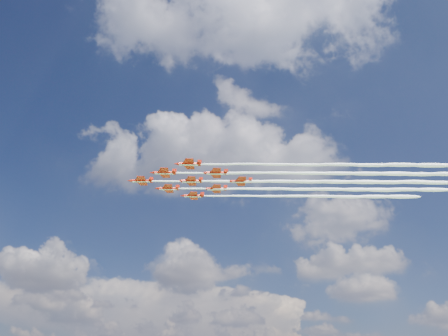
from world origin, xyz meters
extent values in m
cylinder|color=red|center=(-21.70, -5.92, 76.43)|extent=(7.53, 2.10, 1.03)
cone|color=red|center=(-26.32, -6.60, 76.43)|extent=(2.00, 1.29, 1.03)
cone|color=red|center=(-17.36, -5.28, 76.43)|extent=(1.52, 1.13, 0.93)
ellipsoid|color=black|center=(-23.55, -6.19, 76.85)|extent=(2.04, 1.12, 0.67)
cube|color=red|center=(-21.24, -5.85, 76.38)|extent=(4.20, 8.92, 0.13)
cube|color=red|center=(-18.01, -5.38, 76.43)|extent=(1.78, 3.51, 0.11)
cube|color=red|center=(-17.83, -5.35, 77.27)|extent=(1.50, 0.35, 1.68)
cube|color=white|center=(-21.70, -5.92, 75.96)|extent=(7.04, 1.85, 0.11)
cylinder|color=red|center=(-10.91, -11.83, 76.43)|extent=(7.53, 2.10, 1.03)
cone|color=red|center=(-15.52, -12.51, 76.43)|extent=(2.00, 1.29, 1.03)
cone|color=red|center=(-6.57, -11.20, 76.43)|extent=(1.52, 1.13, 0.93)
ellipsoid|color=black|center=(-12.75, -12.11, 76.85)|extent=(2.04, 1.12, 0.67)
cube|color=red|center=(-10.44, -11.77, 76.38)|extent=(4.20, 8.92, 0.13)
cube|color=red|center=(-7.21, -11.29, 76.43)|extent=(1.78, 3.51, 0.11)
cube|color=red|center=(-7.03, -11.26, 77.27)|extent=(1.50, 0.35, 1.68)
cube|color=white|center=(-10.91, -11.83, 75.96)|extent=(7.04, 1.85, 0.11)
cylinder|color=red|center=(-13.06, 2.85, 76.43)|extent=(7.53, 2.10, 1.03)
cone|color=red|center=(-17.68, 2.17, 76.43)|extent=(2.00, 1.29, 1.03)
cone|color=red|center=(-8.73, 3.49, 76.43)|extent=(1.52, 1.13, 0.93)
ellipsoid|color=black|center=(-14.91, 2.58, 76.85)|extent=(2.04, 1.12, 0.67)
cube|color=red|center=(-12.60, 2.92, 76.38)|extent=(4.20, 8.92, 0.13)
cube|color=red|center=(-9.37, 3.39, 76.43)|extent=(1.78, 3.51, 0.11)
cube|color=red|center=(-9.19, 3.42, 77.27)|extent=(1.50, 0.35, 1.68)
cube|color=white|center=(-13.06, 2.85, 75.96)|extent=(7.04, 1.85, 0.11)
cylinder|color=red|center=(-0.11, -17.75, 76.43)|extent=(7.53, 2.10, 1.03)
cone|color=red|center=(-4.72, -18.43, 76.43)|extent=(2.00, 1.29, 1.03)
cone|color=red|center=(4.23, -17.11, 76.43)|extent=(1.52, 1.13, 0.93)
ellipsoid|color=black|center=(-1.95, -18.02, 76.85)|extent=(2.04, 1.12, 0.67)
cube|color=red|center=(0.35, -17.68, 76.38)|extent=(4.20, 8.92, 0.13)
cube|color=red|center=(3.58, -17.21, 76.43)|extent=(1.78, 3.51, 0.11)
cube|color=red|center=(3.77, -17.18, 77.27)|extent=(1.50, 0.35, 1.68)
cube|color=white|center=(-0.11, -17.75, 75.96)|extent=(7.04, 1.85, 0.11)
cylinder|color=red|center=(-2.27, -3.06, 76.43)|extent=(7.53, 2.10, 1.03)
cone|color=red|center=(-6.88, -3.74, 76.43)|extent=(2.00, 1.29, 1.03)
cone|color=red|center=(2.07, -2.43, 76.43)|extent=(1.52, 1.13, 0.93)
ellipsoid|color=black|center=(-4.11, -3.33, 76.85)|extent=(2.04, 1.12, 0.67)
cube|color=red|center=(-1.81, -3.00, 76.38)|extent=(4.20, 8.92, 0.13)
cube|color=red|center=(1.42, -2.52, 76.43)|extent=(1.78, 3.51, 0.11)
cube|color=red|center=(1.61, -2.49, 77.27)|extent=(1.50, 0.35, 1.68)
cube|color=white|center=(-2.27, -3.06, 75.96)|extent=(7.04, 1.85, 0.11)
cylinder|color=red|center=(-4.43, 11.62, 76.43)|extent=(7.53, 2.10, 1.03)
cone|color=red|center=(-9.04, 10.94, 76.43)|extent=(2.00, 1.29, 1.03)
cone|color=red|center=(-0.09, 12.26, 76.43)|extent=(1.52, 1.13, 0.93)
ellipsoid|color=black|center=(-6.27, 11.35, 76.85)|extent=(2.04, 1.12, 0.67)
cube|color=red|center=(-3.97, 11.69, 76.38)|extent=(4.20, 8.92, 0.13)
cube|color=red|center=(-0.74, 12.17, 76.43)|extent=(1.78, 3.51, 0.11)
cube|color=red|center=(-0.55, 12.19, 77.27)|extent=(1.50, 0.35, 1.68)
cube|color=white|center=(-4.43, 11.62, 75.96)|extent=(7.04, 1.85, 0.11)
cylinder|color=red|center=(8.53, -8.98, 76.43)|extent=(7.53, 2.10, 1.03)
cone|color=red|center=(3.91, -9.66, 76.43)|extent=(2.00, 1.29, 1.03)
cone|color=red|center=(12.86, -8.34, 76.43)|extent=(1.52, 1.13, 0.93)
ellipsoid|color=black|center=(6.68, -9.25, 76.85)|extent=(2.04, 1.12, 0.67)
cube|color=red|center=(8.99, -8.91, 76.38)|extent=(4.20, 8.92, 0.13)
cube|color=red|center=(12.22, -8.43, 76.43)|extent=(1.78, 3.51, 0.11)
cube|color=red|center=(12.40, -8.41, 77.27)|extent=(1.50, 0.35, 1.68)
cube|color=white|center=(8.53, -8.98, 75.96)|extent=(7.04, 1.85, 0.11)
cylinder|color=red|center=(6.37, 5.71, 76.43)|extent=(7.53, 2.10, 1.03)
cone|color=red|center=(1.75, 5.03, 76.43)|extent=(2.00, 1.29, 1.03)
cone|color=red|center=(10.71, 6.35, 76.43)|extent=(1.52, 1.13, 0.93)
ellipsoid|color=black|center=(4.52, 5.44, 76.85)|extent=(2.04, 1.12, 0.67)
cube|color=red|center=(6.83, 5.78, 76.38)|extent=(4.20, 8.92, 0.13)
cube|color=red|center=(10.06, 6.25, 76.43)|extent=(1.78, 3.51, 0.11)
cube|color=red|center=(10.24, 6.28, 77.27)|extent=(1.50, 0.35, 1.68)
cube|color=white|center=(6.37, 5.71, 75.96)|extent=(7.04, 1.85, 0.11)
cylinder|color=red|center=(17.16, -0.21, 76.43)|extent=(7.53, 2.10, 1.03)
cone|color=red|center=(12.55, -0.88, 76.43)|extent=(2.00, 1.29, 1.03)
cone|color=red|center=(21.50, 0.43, 76.43)|extent=(1.52, 1.13, 0.93)
ellipsoid|color=black|center=(15.32, -0.48, 76.85)|extent=(2.04, 1.12, 0.67)
cube|color=red|center=(17.63, -0.14, 76.38)|extent=(4.20, 8.92, 0.13)
cube|color=red|center=(20.86, 0.34, 76.43)|extent=(1.78, 3.51, 0.11)
cube|color=red|center=(21.04, 0.36, 77.27)|extent=(1.50, 0.35, 1.68)
cube|color=white|center=(17.16, -0.21, 75.96)|extent=(7.04, 1.85, 0.11)
camera|label=1|loc=(31.56, -156.01, 4.00)|focal=35.00mm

